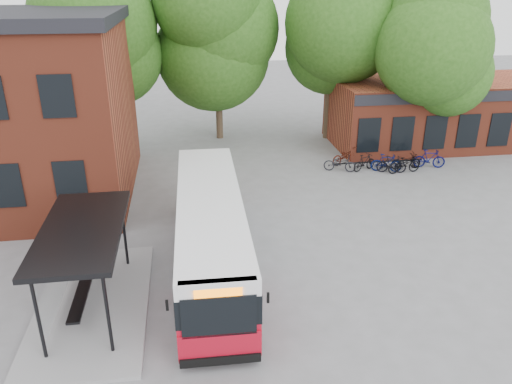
{
  "coord_description": "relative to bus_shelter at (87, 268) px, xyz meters",
  "views": [
    {
      "loc": [
        -1.2,
        -14.97,
        9.76
      ],
      "look_at": [
        1.39,
        2.93,
        2.0
      ],
      "focal_mm": 35.0,
      "sensor_mm": 36.0,
      "label": 1
    }
  ],
  "objects": [
    {
      "name": "bicycle_5",
      "position": [
        14.23,
        10.15,
        -0.97
      ],
      "size": [
        1.65,
        0.83,
        0.95
      ],
      "primitive_type": "imported",
      "rotation": [
        0.0,
        0.0,
        1.31
      ],
      "color": "black",
      "rests_on": "ground"
    },
    {
      "name": "bicycle_4",
      "position": [
        14.89,
        10.03,
        -0.95
      ],
      "size": [
        1.96,
        0.9,
        0.99
      ],
      "primitive_type": "imported",
      "rotation": [
        0.0,
        0.0,
        1.7
      ],
      "color": "black",
      "rests_on": "ground"
    },
    {
      "name": "bicycle_1",
      "position": [
        12.88,
        10.69,
        -0.98
      ],
      "size": [
        1.6,
        1.05,
        0.93
      ],
      "primitive_type": "imported",
      "rotation": [
        0.0,
        0.0,
        2.0
      ],
      "color": "black",
      "rests_on": "ground"
    },
    {
      "name": "bicycle_7",
      "position": [
        16.62,
        10.6,
        -0.92
      ],
      "size": [
        1.81,
        0.88,
        1.05
      ],
      "primitive_type": "imported",
      "rotation": [
        0.0,
        0.0,
        1.34
      ],
      "color": "#060B43",
      "rests_on": "ground"
    },
    {
      "name": "bike_rail",
      "position": [
        13.78,
        11.0,
        -1.26
      ],
      "size": [
        5.2,
        0.1,
        0.38
      ],
      "primitive_type": null,
      "color": "black",
      "rests_on": "ground"
    },
    {
      "name": "tree_1",
      "position": [
        5.5,
        18.0,
        3.75
      ],
      "size": [
        7.92,
        7.92,
        10.4
      ],
      "primitive_type": null,
      "color": "#234E14",
      "rests_on": "ground"
    },
    {
      "name": "bicycle_3",
      "position": [
        14.01,
        10.36,
        -0.95
      ],
      "size": [
        1.73,
        0.96,
        1.0
      ],
      "primitive_type": "imported",
      "rotation": [
        0.0,
        0.0,
        1.26
      ],
      "color": "#07144C",
      "rests_on": "ground"
    },
    {
      "name": "city_bus",
      "position": [
        3.96,
        1.95,
        -0.07
      ],
      "size": [
        2.51,
        10.92,
        2.76
      ],
      "primitive_type": null,
      "rotation": [
        0.0,
        0.0,
        -0.02
      ],
      "color": "#A90B1E",
      "rests_on": "ground"
    },
    {
      "name": "tree_3",
      "position": [
        17.5,
        13.0,
        3.19
      ],
      "size": [
        7.04,
        7.04,
        9.28
      ],
      "primitive_type": null,
      "color": "#234E14",
      "rests_on": "ground"
    },
    {
      "name": "shop_row",
      "position": [
        19.5,
        15.0,
        0.55
      ],
      "size": [
        14.0,
        6.2,
        4.0
      ],
      "primitive_type": null,
      "color": "maroon",
      "rests_on": "ground"
    },
    {
      "name": "bicycle_6",
      "position": [
        15.26,
        10.63,
        -1.0
      ],
      "size": [
        1.71,
        0.6,
        0.9
      ],
      "primitive_type": "imported",
      "rotation": [
        0.0,
        0.0,
        1.57
      ],
      "color": "black",
      "rests_on": "ground"
    },
    {
      "name": "bus_shelter",
      "position": [
        0.0,
        0.0,
        0.0
      ],
      "size": [
        3.6,
        7.0,
        2.9
      ],
      "primitive_type": null,
      "color": "black",
      "rests_on": "ground"
    },
    {
      "name": "ground",
      "position": [
        4.5,
        1.0,
        -1.45
      ],
      "size": [
        100.0,
        100.0,
        0.0
      ],
      "primitive_type": "plane",
      "color": "slate"
    },
    {
      "name": "tree_0",
      "position": [
        -1.5,
        17.0,
        4.05
      ],
      "size": [
        7.92,
        7.92,
        11.0
      ],
      "primitive_type": null,
      "color": "#234E14",
      "rests_on": "ground"
    },
    {
      "name": "tree_2",
      "position": [
        12.5,
        17.0,
        4.05
      ],
      "size": [
        7.92,
        7.92,
        11.0
      ],
      "primitive_type": null,
      "color": "#234E14",
      "rests_on": "ground"
    },
    {
      "name": "bicycle_2",
      "position": [
        12.17,
        11.86,
        -0.96
      ],
      "size": [
        1.98,
        1.39,
        0.99
      ],
      "primitive_type": "imported",
      "rotation": [
        0.0,
        0.0,
        2.0
      ],
      "color": "#3B1007",
      "rests_on": "ground"
    },
    {
      "name": "bicycle_0",
      "position": [
        11.52,
        10.76,
        -0.99
      ],
      "size": [
        1.86,
        1.2,
        0.92
      ],
      "primitive_type": "imported",
      "rotation": [
        0.0,
        0.0,
        1.2
      ],
      "color": "#212228",
      "rests_on": "ground"
    }
  ]
}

